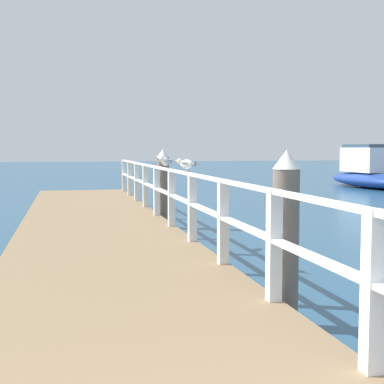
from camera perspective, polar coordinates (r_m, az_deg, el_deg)
pier_deck at (r=9.84m, az=-9.74°, el=-5.19°), size 2.80×18.30×0.49m
pier_railing at (r=9.89m, az=-2.15°, el=0.11°), size 0.12×16.82×1.04m
dock_piling_near at (r=5.83m, az=9.76°, el=-4.85°), size 0.29×0.29×1.89m
dock_piling_far at (r=12.95m, az=-3.03°, el=0.37°), size 0.29×0.29×1.89m
seagull_foreground at (r=8.61m, az=-0.59°, el=2.98°), size 0.26×0.45×0.21m
seagull_background at (r=10.42m, az=-2.78°, el=3.25°), size 0.33×0.41×0.21m
boat_2 at (r=27.69m, az=18.14°, el=1.86°), size 2.35×6.51×2.10m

